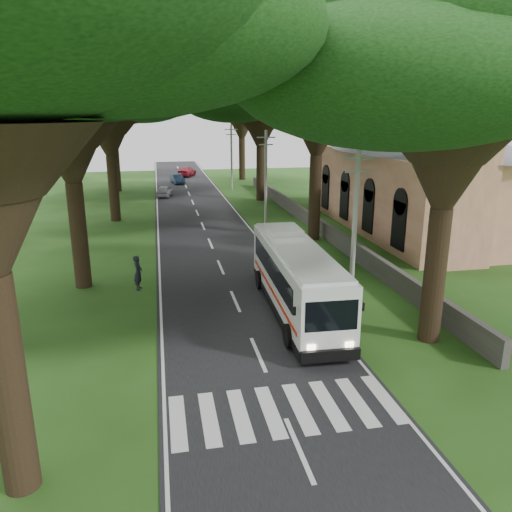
{
  "coord_description": "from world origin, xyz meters",
  "views": [
    {
      "loc": [
        -3.61,
        -15.89,
        9.45
      ],
      "look_at": [
        1.23,
        8.68,
        2.2
      ],
      "focal_mm": 35.0,
      "sensor_mm": 36.0,
      "label": 1
    }
  ],
  "objects_px": {
    "pole_mid": "(266,176)",
    "distant_car_a": "(165,191)",
    "church": "(426,170)",
    "pole_near": "(355,227)",
    "distant_car_b": "(177,179)",
    "pole_far": "(231,156)",
    "pedestrian": "(138,273)",
    "distant_car_c": "(187,171)",
    "coach_bus": "(296,277)"
  },
  "relations": [
    {
      "from": "distant_car_a",
      "to": "distant_car_c",
      "type": "xyz_separation_m",
      "value": [
        3.7,
        18.68,
        0.07
      ]
    },
    {
      "from": "church",
      "to": "distant_car_c",
      "type": "relative_size",
      "value": 4.96
    },
    {
      "from": "church",
      "to": "distant_car_a",
      "type": "bearing_deg",
      "value": 134.8
    },
    {
      "from": "distant_car_c",
      "to": "coach_bus",
      "type": "bearing_deg",
      "value": 111.29
    },
    {
      "from": "coach_bus",
      "to": "distant_car_b",
      "type": "height_order",
      "value": "coach_bus"
    },
    {
      "from": "coach_bus",
      "to": "pole_far",
      "type": "bearing_deg",
      "value": 87.95
    },
    {
      "from": "pole_mid",
      "to": "distant_car_b",
      "type": "bearing_deg",
      "value": 103.25
    },
    {
      "from": "pedestrian",
      "to": "pole_mid",
      "type": "bearing_deg",
      "value": -24.42
    },
    {
      "from": "pole_far",
      "to": "pedestrian",
      "type": "xyz_separation_m",
      "value": [
        -10.44,
        -35.12,
        -3.22
      ]
    },
    {
      "from": "church",
      "to": "distant_car_a",
      "type": "distance_m",
      "value": 29.77
    },
    {
      "from": "church",
      "to": "pedestrian",
      "type": "relative_size",
      "value": 12.45
    },
    {
      "from": "pole_mid",
      "to": "distant_car_b",
      "type": "relative_size",
      "value": 2.12
    },
    {
      "from": "pole_mid",
      "to": "distant_car_b",
      "type": "height_order",
      "value": "pole_mid"
    },
    {
      "from": "pole_mid",
      "to": "pedestrian",
      "type": "distance_m",
      "value": 18.65
    },
    {
      "from": "pole_mid",
      "to": "distant_car_c",
      "type": "height_order",
      "value": "pole_mid"
    },
    {
      "from": "distant_car_b",
      "to": "pole_near",
      "type": "bearing_deg",
      "value": -93.01
    },
    {
      "from": "pole_mid",
      "to": "pole_far",
      "type": "distance_m",
      "value": 20.0
    },
    {
      "from": "church",
      "to": "pedestrian",
      "type": "distance_m",
      "value": 25.48
    },
    {
      "from": "pole_far",
      "to": "distant_car_a",
      "type": "relative_size",
      "value": 2.15
    },
    {
      "from": "pole_far",
      "to": "pole_mid",
      "type": "bearing_deg",
      "value": -90.0
    },
    {
      "from": "pole_far",
      "to": "coach_bus",
      "type": "xyz_separation_m",
      "value": [
        -2.8,
        -39.82,
        -2.39
      ]
    },
    {
      "from": "distant_car_a",
      "to": "distant_car_b",
      "type": "relative_size",
      "value": 0.99
    },
    {
      "from": "pole_mid",
      "to": "pole_near",
      "type": "bearing_deg",
      "value": -90.0
    },
    {
      "from": "church",
      "to": "pole_far",
      "type": "xyz_separation_m",
      "value": [
        -12.36,
        24.45,
        -0.73
      ]
    },
    {
      "from": "distant_car_a",
      "to": "distant_car_c",
      "type": "bearing_deg",
      "value": -90.15
    },
    {
      "from": "distant_car_b",
      "to": "distant_car_c",
      "type": "relative_size",
      "value": 0.78
    },
    {
      "from": "pole_mid",
      "to": "pedestrian",
      "type": "bearing_deg",
      "value": -124.62
    },
    {
      "from": "pole_near",
      "to": "pole_far",
      "type": "distance_m",
      "value": 40.0
    },
    {
      "from": "pole_near",
      "to": "distant_car_c",
      "type": "height_order",
      "value": "pole_near"
    },
    {
      "from": "church",
      "to": "distant_car_a",
      "type": "height_order",
      "value": "church"
    },
    {
      "from": "pole_near",
      "to": "pole_mid",
      "type": "bearing_deg",
      "value": 90.0
    },
    {
      "from": "distant_car_a",
      "to": "pedestrian",
      "type": "distance_m",
      "value": 31.64
    },
    {
      "from": "pole_near",
      "to": "pole_far",
      "type": "height_order",
      "value": "same"
    },
    {
      "from": "pole_near",
      "to": "distant_car_b",
      "type": "distance_m",
      "value": 47.92
    },
    {
      "from": "coach_bus",
      "to": "distant_car_a",
      "type": "bearing_deg",
      "value": 100.74
    },
    {
      "from": "pedestrian",
      "to": "distant_car_b",
      "type": "bearing_deg",
      "value": 4.83
    },
    {
      "from": "pole_far",
      "to": "distant_car_c",
      "type": "relative_size",
      "value": 1.65
    },
    {
      "from": "pole_far",
      "to": "pedestrian",
      "type": "relative_size",
      "value": 4.15
    },
    {
      "from": "pole_far",
      "to": "pole_near",
      "type": "bearing_deg",
      "value": -90.0
    },
    {
      "from": "pole_mid",
      "to": "pedestrian",
      "type": "relative_size",
      "value": 4.15
    },
    {
      "from": "church",
      "to": "pole_near",
      "type": "distance_m",
      "value": 19.88
    },
    {
      "from": "pole_mid",
      "to": "coach_bus",
      "type": "xyz_separation_m",
      "value": [
        -2.8,
        -19.82,
        -2.39
      ]
    },
    {
      "from": "distant_car_c",
      "to": "church",
      "type": "bearing_deg",
      "value": 132.63
    },
    {
      "from": "pole_mid",
      "to": "distant_car_a",
      "type": "xyz_separation_m",
      "value": [
        -8.4,
        16.45,
        -3.52
      ]
    },
    {
      "from": "pole_mid",
      "to": "coach_bus",
      "type": "height_order",
      "value": "pole_mid"
    },
    {
      "from": "coach_bus",
      "to": "pole_near",
      "type": "bearing_deg",
      "value": -1.8
    },
    {
      "from": "pole_far",
      "to": "distant_car_b",
      "type": "distance_m",
      "value": 10.39
    },
    {
      "from": "church",
      "to": "distant_car_a",
      "type": "relative_size",
      "value": 6.44
    },
    {
      "from": "pedestrian",
      "to": "coach_bus",
      "type": "bearing_deg",
      "value": -111.4
    },
    {
      "from": "church",
      "to": "distant_car_b",
      "type": "height_order",
      "value": "church"
    }
  ]
}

